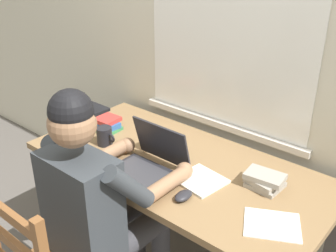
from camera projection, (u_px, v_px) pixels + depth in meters
back_wall at (234, 30)px, 2.11m from camera, size 6.00×0.08×2.60m
desk at (177, 176)px, 2.09m from camera, size 1.56×0.76×0.70m
seated_person at (101, 201)px, 1.79m from camera, size 0.50×0.60×1.24m
laptop at (150, 162)px, 1.96m from camera, size 0.33×0.29×0.23m
computer_mouse at (183, 196)px, 1.77m from camera, size 0.06×0.10×0.03m
coffee_mug_white at (151, 142)px, 2.16m from camera, size 0.12×0.08×0.09m
coffee_mug_dark at (105, 136)px, 2.21m from camera, size 0.12×0.09×0.10m
book_stack_main at (264, 181)px, 1.84m from camera, size 0.18×0.15×0.07m
book_stack_side at (105, 123)px, 2.38m from camera, size 0.20×0.14×0.08m
paper_pile_near_laptop at (272, 225)px, 1.62m from camera, size 0.28×0.27×0.01m
paper_pile_back_corner at (200, 180)px, 1.90m from camera, size 0.23×0.22×0.01m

